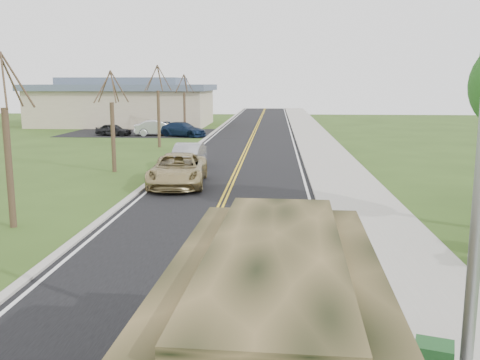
{
  "coord_description": "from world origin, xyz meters",
  "views": [
    {
      "loc": [
        2.25,
        -7.74,
        5.03
      ],
      "look_at": [
        1.05,
        9.97,
        1.8
      ],
      "focal_mm": 40.0,
      "sensor_mm": 36.0,
      "label": 1
    }
  ],
  "objects": [
    {
      "name": "road",
      "position": [
        0.0,
        40.0,
        0.01
      ],
      "size": [
        8.0,
        120.0,
        0.01
      ],
      "primitive_type": "cube",
      "color": "black",
      "rests_on": "ground"
    },
    {
      "name": "curb_right",
      "position": [
        4.15,
        40.0,
        0.06
      ],
      "size": [
        0.3,
        120.0,
        0.12
      ],
      "primitive_type": "cube",
      "color": "#9E998E",
      "rests_on": "ground"
    },
    {
      "name": "sidewalk_right",
      "position": [
        5.9,
        40.0,
        0.05
      ],
      "size": [
        3.2,
        120.0,
        0.1
      ],
      "primitive_type": "cube",
      "color": "#9E998E",
      "rests_on": "ground"
    },
    {
      "name": "curb_left",
      "position": [
        -4.15,
        40.0,
        0.05
      ],
      "size": [
        0.3,
        120.0,
        0.1
      ],
      "primitive_type": "cube",
      "color": "#9E998E",
      "rests_on": "ground"
    },
    {
      "name": "street_light",
      "position": [
        4.9,
        -0.5,
        4.43
      ],
      "size": [
        1.65,
        0.22,
        8.0
      ],
      "color": "gray",
      "rests_on": "ground"
    },
    {
      "name": "bare_tree_a",
      "position": [
        -7.0,
        10.0,
        2.63
      ],
      "size": [
        1.93,
        2.26,
        6.08
      ],
      "color": "#38281C",
      "rests_on": "ground"
    },
    {
      "name": "bare_tree_b",
      "position": [
        -7.0,
        22.0,
        2.48
      ],
      "size": [
        1.83,
        2.14,
        5.73
      ],
      "color": "#38281C",
      "rests_on": "ground"
    },
    {
      "name": "bare_tree_c",
      "position": [
        -7.0,
        34.0,
        2.78
      ],
      "size": [
        2.04,
        2.39,
        6.42
      ],
      "color": "#38281C",
      "rests_on": "ground"
    },
    {
      "name": "bare_tree_d",
      "position": [
        -7.0,
        46.0,
        2.55
      ],
      "size": [
        1.88,
        2.2,
        5.91
      ],
      "color": "#38281C",
      "rests_on": "ground"
    },
    {
      "name": "commercial_building",
      "position": [
        -15.98,
        55.97,
        2.69
      ],
      "size": [
        25.5,
        21.5,
        5.65
      ],
      "color": "tan",
      "rests_on": "ground"
    },
    {
      "name": "military_truck",
      "position": [
        2.28,
        -1.39,
        1.86
      ],
      "size": [
        2.5,
        6.59,
        3.24
      ],
      "rotation": [
        0.0,
        0.0,
        -0.04
      ],
      "color": "black",
      "rests_on": "ground"
    },
    {
      "name": "suv_champagne",
      "position": [
        -2.58,
        18.06,
        0.79
      ],
      "size": [
        3.03,
        5.86,
        1.58
      ],
      "primitive_type": "imported",
      "rotation": [
        0.0,
        0.0,
        0.07
      ],
      "color": "#9D8B59",
      "rests_on": "ground"
    },
    {
      "name": "sedan_silver",
      "position": [
        -3.0,
        23.63,
        0.73
      ],
      "size": [
        1.72,
        4.5,
        1.46
      ],
      "primitive_type": "imported",
      "rotation": [
        0.0,
        0.0,
        -0.04
      ],
      "color": "#9F9FA4",
      "rests_on": "ground"
    },
    {
      "name": "lot_car_dark",
      "position": [
        -13.4,
        42.82,
        0.58
      ],
      "size": [
        3.59,
        1.88,
        1.16
      ],
      "primitive_type": "imported",
      "rotation": [
        0.0,
        0.0,
        1.42
      ],
      "color": "black",
      "rests_on": "ground"
    },
    {
      "name": "lot_car_silver",
      "position": [
        -9.21,
        43.35,
        0.75
      ],
      "size": [
        4.78,
        2.66,
        1.49
      ],
      "primitive_type": "imported",
      "rotation": [
        0.0,
        0.0,
        1.82
      ],
      "color": "#AFB0B4",
      "rests_on": "ground"
    },
    {
      "name": "lot_car_navy",
      "position": [
        -6.6,
        42.56,
        0.68
      ],
      "size": [
        5.08,
        3.69,
        1.37
      ],
      "primitive_type": "imported",
      "rotation": [
        0.0,
        0.0,
        1.14
      ],
      "color": "#0E1C34",
      "rests_on": "ground"
    }
  ]
}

